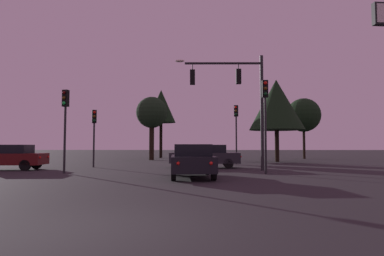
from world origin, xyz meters
TOP-DOWN VIEW (x-y plane):
  - ground_plane at (0.00, 24.50)m, footprint 168.00×168.00m
  - traffic_signal_mast_arm at (4.13, 13.64)m, footprint 5.29×0.43m
  - traffic_light_corner_left at (-5.36, 16.21)m, footprint 0.37×0.39m
  - traffic_light_corner_right at (-5.38, 11.46)m, footprint 0.35×0.38m
  - traffic_light_median at (4.76, 20.15)m, footprint 0.36×0.38m
  - traffic_light_far_side at (5.23, 11.18)m, footprint 0.30×0.35m
  - car_nearside_lane at (1.46, 9.24)m, footprint 2.16×4.26m
  - car_crossing_left at (2.22, 15.93)m, footprint 4.71×1.96m
  - car_crossing_right at (-9.82, 13.73)m, footprint 4.62×2.14m
  - tree_behind_sign at (8.88, 23.92)m, footprint 4.99×4.99m
  - tree_left_far at (13.63, 31.01)m, footprint 3.80×3.80m
  - tree_center_horizon at (-3.07, 27.49)m, footprint 3.22×3.22m
  - tree_right_cluster at (-2.77, 33.02)m, footprint 3.49×3.49m

SIDE VIEW (x-z plane):
  - ground_plane at x=0.00m, z-range 0.00..0.00m
  - car_nearside_lane at x=1.46m, z-range 0.04..1.56m
  - car_crossing_right at x=-9.82m, z-range 0.04..1.56m
  - car_crossing_left at x=2.22m, z-range 0.04..1.56m
  - traffic_light_corner_left at x=-5.36m, z-range 0.83..4.73m
  - traffic_light_corner_right at x=-5.38m, z-range 0.92..5.38m
  - traffic_light_median at x=4.76m, z-range 0.96..5.65m
  - traffic_light_far_side at x=5.23m, z-range 0.99..5.86m
  - traffic_signal_mast_arm at x=4.13m, z-range 1.27..8.15m
  - tree_center_horizon at x=-3.07m, z-range 1.56..8.07m
  - tree_left_far at x=13.63m, z-range 1.50..8.32m
  - tree_behind_sign at x=8.88m, z-range 1.44..8.97m
  - tree_right_cluster at x=-2.77m, z-range 2.08..10.29m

